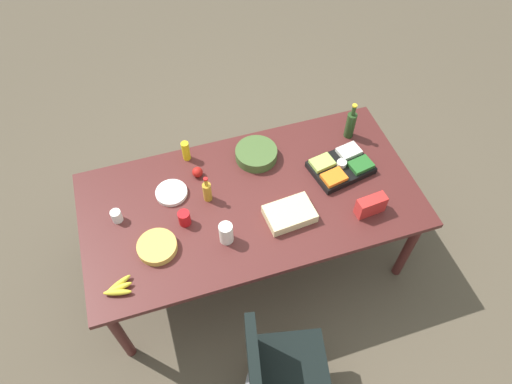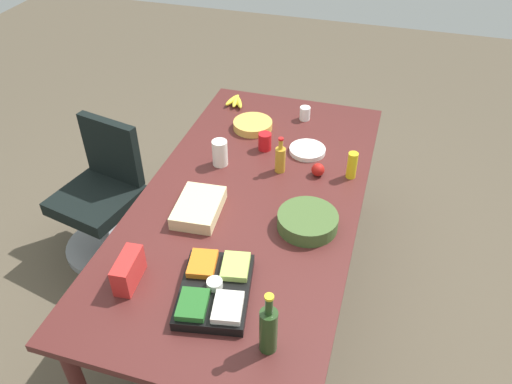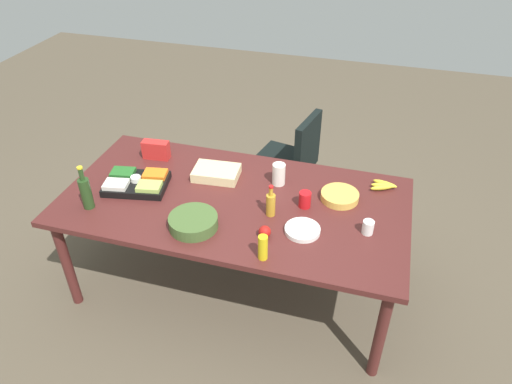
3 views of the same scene
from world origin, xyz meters
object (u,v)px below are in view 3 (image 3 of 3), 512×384
Objects in this scene: chip_bowl at (340,196)px; wine_bottle at (86,192)px; conference_table at (234,207)px; sheet_cake at (216,173)px; dressing_bottle at (271,204)px; veggie_tray at (136,183)px; paper_cup at (368,227)px; chip_bag_red at (156,150)px; banana_bunch at (384,186)px; paper_plate_stack at (302,230)px; mustard_bottle at (263,247)px; red_solo_cup at (305,200)px; salad_bowl at (193,222)px; apple_red at (265,232)px; office_chair at (288,172)px; mayo_jar at (279,174)px.

chip_bowl is 1.67m from wine_bottle.
chip_bowl reaches higher than conference_table.
sheet_cake is 0.58m from dressing_bottle.
veggie_tray is 2.09× the size of dressing_bottle.
chip_bowl is 2.83× the size of paper_cup.
banana_bunch is (-1.69, -0.06, -0.04)m from chip_bag_red.
wine_bottle is 1.41m from paper_plate_stack.
sheet_cake is at bearing -30.71° from paper_plate_stack.
red_solo_cup is at bearing -103.75° from mustard_bottle.
sheet_cake is at bearing -52.81° from mustard_bottle.
mustard_bottle is (0.56, 0.39, 0.04)m from paper_cup.
salad_bowl is at bearing 32.75° from red_solo_cup.
conference_table is 7.24× the size of sheet_cake.
chip_bowl is 1.58× the size of mustard_bottle.
apple_red is at bearing 133.50° from sheet_cake.
apple_red is (-0.30, 0.31, 0.11)m from conference_table.
conference_table is 0.44m from apple_red.
wine_bottle is (0.89, 0.34, 0.19)m from conference_table.
apple_red is (-0.16, 1.39, 0.47)m from office_chair.
chip_bag_red reaches higher than chip_bowl.
office_chair is 1.84m from wine_bottle.
paper_cup is 0.68m from mustard_bottle.
red_solo_cup is 0.36× the size of salad_bowl.
conference_table is at bearing -113.52° from salad_bowl.
paper_plate_stack is at bearing -120.93° from mustard_bottle.
paper_plate_stack is at bearing -167.97° from salad_bowl.
dressing_bottle reaches higher than red_solo_cup.
paper_plate_stack is at bearing 156.27° from chip_bag_red.
mayo_jar reaches higher than conference_table.
paper_cup is at bearing 150.66° from mayo_jar.
red_solo_cup is (0.42, -0.16, 0.01)m from paper_cup.
red_solo_cup is (-1.17, -0.11, 0.02)m from veggie_tray.
dressing_bottle reaches higher than paper_plate_stack.
chip_bowl is at bearing -116.58° from mustard_bottle.
red_solo_cup is at bearing 137.65° from mayo_jar.
red_solo_cup is 0.50× the size of paper_plate_stack.
mustard_bottle reaches higher than chip_bag_red.
mayo_jar is 0.73m from salad_bowl.
dressing_bottle is 0.84m from banana_bunch.
dressing_bottle is (-0.14, 1.17, 0.52)m from office_chair.
veggie_tray is 2.52× the size of banana_bunch.
mustard_bottle is at bearing 98.37° from dressing_bottle.
paper_plate_stack is (0.45, 0.61, -0.01)m from banana_bunch.
veggie_tray is 2.34× the size of chip_bag_red.
mayo_jar is (-0.98, 0.08, 0.01)m from chip_bag_red.
salad_bowl is at bearing 95.42° from sheet_cake.
wine_bottle is 1.02× the size of salad_bowl.
dressing_bottle is (-0.97, 0.04, 0.05)m from veggie_tray.
salad_bowl is (0.39, 0.61, -0.04)m from mayo_jar.
mayo_jar is at bearing -8.61° from chip_bowl.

